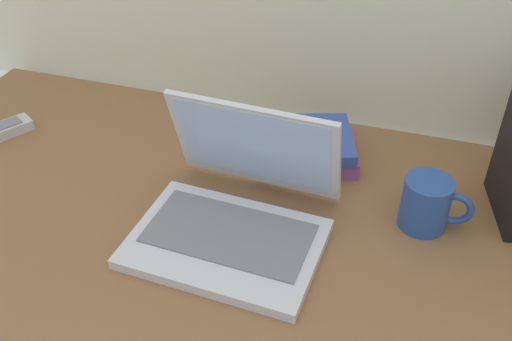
% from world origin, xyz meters
% --- Properties ---
extents(desk, '(1.60, 0.76, 0.03)m').
position_xyz_m(desk, '(0.00, 0.00, 0.01)').
color(desk, brown).
rests_on(desk, ground).
extents(laptop, '(0.32, 0.30, 0.21)m').
position_xyz_m(laptop, '(-0.06, -0.02, 0.08)').
color(laptop, silver).
rests_on(laptop, desk).
extents(coffee_mug, '(0.12, 0.08, 0.09)m').
position_xyz_m(coffee_mug, '(0.24, 0.09, 0.08)').
color(coffee_mug, '#26478C').
rests_on(coffee_mug, desk).
extents(book_stack, '(0.23, 0.21, 0.06)m').
position_xyz_m(book_stack, '(0.00, 0.22, 0.06)').
color(book_stack, '#8C4C8C').
rests_on(book_stack, desk).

